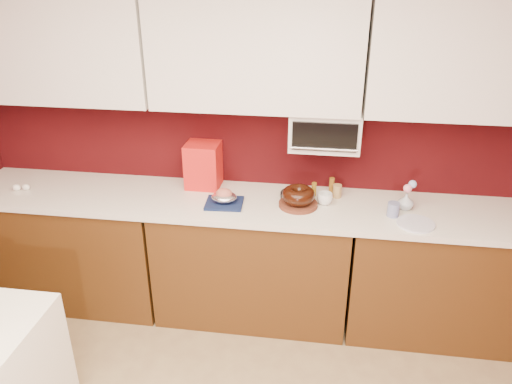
{
  "coord_description": "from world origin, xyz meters",
  "views": [
    {
      "loc": [
        0.45,
        -1.01,
        2.39
      ],
      "look_at": [
        0.04,
        1.84,
        1.02
      ],
      "focal_mm": 35.0,
      "sensor_mm": 36.0,
      "label": 1
    }
  ],
  "objects": [
    {
      "name": "base_cabinet_center",
      "position": [
        0.0,
        1.94,
        0.43
      ],
      "size": [
        1.31,
        0.58,
        0.86
      ],
      "primitive_type": "cube",
      "color": "#4E2D0F",
      "rests_on": "floor"
    },
    {
      "name": "base_cabinet_right",
      "position": [
        1.33,
        1.94,
        0.43
      ],
      "size": [
        1.31,
        0.58,
        0.86
      ],
      "primitive_type": "cube",
      "color": "#4E2D0F",
      "rests_on": "floor"
    },
    {
      "name": "coffee_mug",
      "position": [
        0.48,
        1.97,
        0.95
      ],
      "size": [
        0.12,
        0.12,
        0.1
      ],
      "primitive_type": "imported",
      "rotation": [
        0.0,
        0.0,
        0.45
      ],
      "color": "silver",
      "rests_on": "countertop"
    },
    {
      "name": "toaster_oven_door",
      "position": [
        0.45,
        1.94,
        1.38
      ],
      "size": [
        0.4,
        0.02,
        0.18
      ],
      "primitive_type": "cube",
      "color": "black",
      "rests_on": "toaster_oven"
    },
    {
      "name": "china_plate",
      "position": [
        1.03,
        1.77,
        0.91
      ],
      "size": [
        0.27,
        0.27,
        0.01
      ],
      "primitive_type": "cylinder",
      "rotation": [
        0.0,
        0.0,
        0.17
      ],
      "color": "silver",
      "rests_on": "countertop"
    },
    {
      "name": "pandoro_box",
      "position": [
        -0.38,
        2.14,
        1.06
      ],
      "size": [
        0.24,
        0.22,
        0.32
      ],
      "primitive_type": "cube",
      "rotation": [
        0.0,
        0.0,
        -0.01
      ],
      "color": "#B60C21",
      "rests_on": "countertop"
    },
    {
      "name": "base_cabinet_left",
      "position": [
        -1.33,
        1.94,
        0.43
      ],
      "size": [
        1.31,
        0.58,
        0.86
      ],
      "primitive_type": "cube",
      "color": "#4E2D0F",
      "rests_on": "floor"
    },
    {
      "name": "navy_towel",
      "position": [
        -0.18,
        1.87,
        0.91
      ],
      "size": [
        0.25,
        0.22,
        0.02
      ],
      "primitive_type": "cube",
      "rotation": [
        0.0,
        0.0,
        0.06
      ],
      "color": "#121E44",
      "rests_on": "countertop"
    },
    {
      "name": "roasted_ham",
      "position": [
        -0.18,
        1.87,
        0.98
      ],
      "size": [
        0.12,
        0.11,
        0.07
      ],
      "primitive_type": "ellipsoid",
      "rotation": [
        0.0,
        0.0,
        -0.19
      ],
      "color": "#C66B5A",
      "rests_on": "foil_ham_nest"
    },
    {
      "name": "amber_bottle_tall",
      "position": [
        0.52,
        2.13,
        0.96
      ],
      "size": [
        0.04,
        0.04,
        0.12
      ],
      "primitive_type": "cylinder",
      "rotation": [
        0.0,
        0.0,
        0.3
      ],
      "color": "brown",
      "rests_on": "countertop"
    },
    {
      "name": "toaster_oven",
      "position": [
        0.45,
        2.1,
        1.38
      ],
      "size": [
        0.45,
        0.3,
        0.25
      ],
      "primitive_type": "cube",
      "color": "white",
      "rests_on": "upper_cabinet_center"
    },
    {
      "name": "flower_pink",
      "position": [
        0.99,
        1.97,
        1.05
      ],
      "size": [
        0.05,
        0.05,
        0.05
      ],
      "primitive_type": "sphere",
      "color": "pink",
      "rests_on": "flower_vase"
    },
    {
      "name": "cake_base",
      "position": [
        0.31,
        1.92,
        0.91
      ],
      "size": [
        0.3,
        0.3,
        0.02
      ],
      "primitive_type": "cylinder",
      "rotation": [
        0.0,
        0.0,
        0.19
      ],
      "color": "#5E2C1C",
      "rests_on": "countertop"
    },
    {
      "name": "bundt_cake",
      "position": [
        0.31,
        1.92,
        0.98
      ],
      "size": [
        0.26,
        0.26,
        0.09
      ],
      "primitive_type": "torus",
      "rotation": [
        0.0,
        0.0,
        0.28
      ],
      "color": "black",
      "rests_on": "cake_base"
    },
    {
      "name": "blue_jar",
      "position": [
        0.91,
        1.87,
        0.95
      ],
      "size": [
        0.08,
        0.08,
        0.09
      ],
      "primitive_type": "cylinder",
      "rotation": [
        0.0,
        0.0,
        0.08
      ],
      "color": "navy",
      "rests_on": "countertop"
    },
    {
      "name": "dark_pan",
      "position": [
        0.28,
        2.04,
        0.92
      ],
      "size": [
        0.24,
        0.24,
        0.04
      ],
      "primitive_type": "cylinder",
      "rotation": [
        0.0,
        0.0,
        0.24
      ],
      "color": "black",
      "rests_on": "countertop"
    },
    {
      "name": "upper_cabinet_center",
      "position": [
        0.0,
        2.08,
        1.85
      ],
      "size": [
        1.31,
        0.33,
        0.7
      ],
      "primitive_type": "cube",
      "color": "white",
      "rests_on": "wall_back"
    },
    {
      "name": "wall_back",
      "position": [
        0.0,
        2.25,
        1.25
      ],
      "size": [
        4.0,
        0.02,
        2.5
      ],
      "primitive_type": "cube",
      "color": "#3C080A",
      "rests_on": "floor"
    },
    {
      "name": "paper_cup",
      "position": [
        0.56,
        2.09,
        0.95
      ],
      "size": [
        0.07,
        0.07,
        0.09
      ],
      "primitive_type": "cylinder",
      "rotation": [
        0.0,
        0.0,
        -0.1
      ],
      "color": "#9B7B46",
      "rests_on": "countertop"
    },
    {
      "name": "upper_cabinet_right",
      "position": [
        1.33,
        2.08,
        1.85
      ],
      "size": [
        1.31,
        0.33,
        0.7
      ],
      "primitive_type": "cube",
      "color": "white",
      "rests_on": "wall_back"
    },
    {
      "name": "upper_cabinet_left",
      "position": [
        -1.33,
        2.08,
        1.85
      ],
      "size": [
        1.31,
        0.33,
        0.7
      ],
      "primitive_type": "cube",
      "color": "white",
      "rests_on": "wall_back"
    },
    {
      "name": "egg_right",
      "position": [
        -1.6,
        1.89,
        0.92
      ],
      "size": [
        0.06,
        0.05,
        0.04
      ],
      "primitive_type": "ellipsoid",
      "rotation": [
        0.0,
        0.0,
        -0.05
      ],
      "color": "white",
      "rests_on": "countertop"
    },
    {
      "name": "flower_vase",
      "position": [
        0.99,
        1.97,
        0.96
      ],
      "size": [
        0.11,
        0.11,
        0.12
      ],
      "primitive_type": "imported",
      "rotation": [
        0.0,
        0.0,
        0.42
      ],
      "color": "#AAB7C1",
      "rests_on": "countertop"
    },
    {
      "name": "egg_left",
      "position": [
        -1.66,
        1.88,
        0.92
      ],
      "size": [
        0.07,
        0.06,
        0.05
      ],
      "primitive_type": "ellipsoid",
      "rotation": [
        0.0,
        0.0,
        0.24
      ],
      "color": "white",
      "rests_on": "countertop"
    },
    {
      "name": "flower_blue",
      "position": [
        1.02,
        1.99,
        1.07
      ],
      "size": [
        0.05,
        0.05,
        0.05
      ],
      "primitive_type": "sphere",
      "color": "#96B7F1",
      "rests_on": "flower_vase"
    },
    {
      "name": "foil_ham_nest",
      "position": [
        -0.18,
        1.87,
        0.96
      ],
      "size": [
        0.21,
        0.2,
        0.06
      ],
      "primitive_type": "ellipsoid",
      "rotation": [
        0.0,
        0.0,
        0.42
      ],
      "color": "white",
      "rests_on": "navy_towel"
    },
    {
      "name": "countertop",
      "position": [
        0.0,
        1.94,
        0.88
      ],
      "size": [
        4.0,
        0.62,
        0.04
      ],
      "primitive_type": "cube",
      "color": "silver",
      "rests_on": "base_cabinet_center"
    },
    {
      "name": "amber_bottle",
      "position": [
        0.4,
        2.09,
        0.95
      ],
      "size": [
        0.04,
        0.04,
        0.1
      ],
      "primitive_type": "cylinder",
      "rotation": [
        0.0,
        0.0,
        0.35
      ],
      "color": "olive",
      "rests_on": "countertop"
    },
    {
      "name": "toaster_oven_handle",
      "position": [
        0.45,
        1.93,
        1.3
      ],
      "size": [
        0.42,
        0.02,
        0.02
      ],
      "primitive_type": "cylinder",
      "rotation": [
        0.0,
        1.57,
        0.0
      ],
      "color": "silver",
      "rests_on": "toaster_oven"
    }
  ]
}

